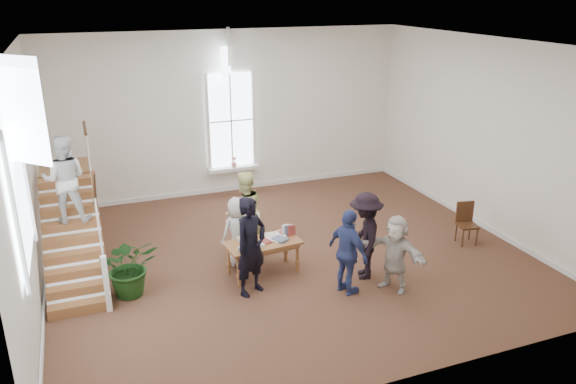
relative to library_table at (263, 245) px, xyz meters
name	(u,v)px	position (x,y,z in m)	size (l,w,h in m)	color
ground	(289,255)	(0.79, 0.59, -0.62)	(10.00, 10.00, 0.00)	#472A1B
room_shell	(234,178)	(0.79, 4.98, -0.22)	(10.49, 10.00, 10.00)	white
staircase	(68,200)	(-3.56, 1.34, 1.00)	(1.10, 4.10, 2.92)	brown
library_table	(263,245)	(0.00, 0.00, 0.00)	(1.56, 0.89, 0.77)	brown
police_officer	(251,246)	(-0.45, -0.65, 0.35)	(0.71, 0.47, 1.95)	black
elderly_woman	(238,231)	(-0.35, 0.60, 0.12)	(0.73, 0.47, 1.49)	#B9B4AB
person_yellow	(244,213)	(-0.05, 1.10, 0.30)	(0.90, 0.70, 1.86)	#E3E18E
woman_cluster_a	(348,252)	(1.26, -1.31, 0.23)	(1.00, 0.42, 1.70)	navy
woman_cluster_b	(365,236)	(1.86, -0.86, 0.27)	(1.16, 0.67, 1.80)	black
woman_cluster_c	(395,253)	(2.16, -1.51, 0.14)	(1.42, 0.45, 1.53)	beige
floor_plant	(130,266)	(-2.61, 0.11, -0.03)	(1.07, 0.93, 1.19)	#153812
side_chair	(466,220)	(4.80, -0.25, -0.09)	(0.49, 0.49, 0.96)	black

